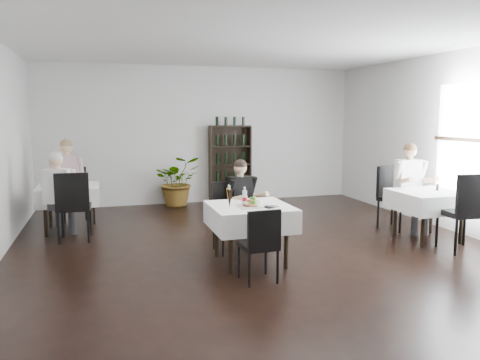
{
  "coord_description": "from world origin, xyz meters",
  "views": [
    {
      "loc": [
        -2.12,
        -5.72,
        1.93
      ],
      "look_at": [
        -0.38,
        0.2,
        1.08
      ],
      "focal_mm": 35.0,
      "sensor_mm": 36.0,
      "label": 1
    }
  ],
  "objects_px": {
    "potted_tree": "(178,181)",
    "diner_main": "(243,197)",
    "main_table": "(250,216)",
    "wine_shelf": "(230,165)"
  },
  "relations": [
    {
      "from": "wine_shelf",
      "to": "potted_tree",
      "type": "xyz_separation_m",
      "value": [
        -1.2,
        -0.11,
        -0.31
      ]
    },
    {
      "from": "potted_tree",
      "to": "wine_shelf",
      "type": "bearing_deg",
      "value": 5.44
    },
    {
      "from": "potted_tree",
      "to": "diner_main",
      "type": "distance_m",
      "value": 3.53
    },
    {
      "from": "wine_shelf",
      "to": "diner_main",
      "type": "relative_size",
      "value": 1.34
    },
    {
      "from": "main_table",
      "to": "potted_tree",
      "type": "relative_size",
      "value": 0.96
    },
    {
      "from": "diner_main",
      "to": "main_table",
      "type": "bearing_deg",
      "value": -99.39
    },
    {
      "from": "potted_tree",
      "to": "main_table",
      "type": "bearing_deg",
      "value": -85.91
    },
    {
      "from": "wine_shelf",
      "to": "diner_main",
      "type": "distance_m",
      "value": 3.7
    },
    {
      "from": "main_table",
      "to": "diner_main",
      "type": "bearing_deg",
      "value": 80.61
    },
    {
      "from": "main_table",
      "to": "diner_main",
      "type": "relative_size",
      "value": 0.79
    }
  ]
}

